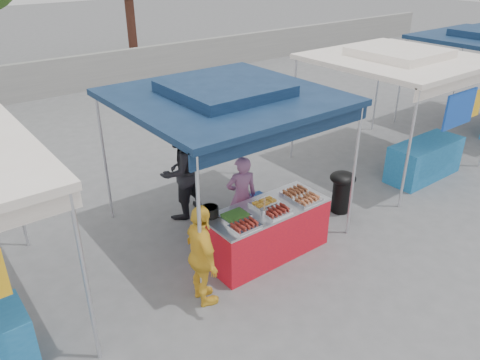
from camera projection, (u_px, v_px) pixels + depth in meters
ground_plane at (262, 250)px, 7.67m from camera, size 80.00×80.00×0.00m
back_wall at (45, 79)px, 15.18m from camera, size 40.00×0.25×1.20m
main_canopy at (226, 96)px, 7.29m from camera, size 3.20×3.20×2.57m
neighbor_stall_right at (410, 98)px, 9.82m from camera, size 3.20×3.20×2.57m
vendor_table at (267, 231)px, 7.41m from camera, size 2.00×0.80×0.85m
food_tray_fl at (245, 226)px, 6.68m from camera, size 0.42×0.30×0.07m
food_tray_fm at (277, 212)px, 7.04m from camera, size 0.42×0.30×0.07m
food_tray_fr at (307, 200)px, 7.37m from camera, size 0.42×0.30×0.07m
food_tray_bl at (235, 216)px, 6.92m from camera, size 0.42×0.30×0.07m
food_tray_bm at (264, 203)px, 7.28m from camera, size 0.42×0.30×0.07m
food_tray_br at (295, 192)px, 7.60m from camera, size 0.42×0.30×0.07m
cooking_pot at (210, 212)px, 6.96m from camera, size 0.26×0.26×0.15m
skewer_cup at (264, 213)px, 6.98m from camera, size 0.08×0.08×0.10m
wok_burner at (342, 188)px, 8.59m from camera, size 0.48×0.48×0.81m
crate_left at (225, 236)px, 7.81m from camera, size 0.44×0.31×0.27m
crate_right at (254, 224)px, 8.09m from camera, size 0.55×0.38×0.33m
crate_stacked at (254, 207)px, 7.94m from camera, size 0.54×0.38×0.32m
vendor_woman at (242, 197)px, 7.80m from camera, size 0.61×0.51×1.45m
helper_man at (180, 171)px, 8.29m from camera, size 1.02×0.88×1.79m
customer_person at (202, 256)px, 6.24m from camera, size 0.53×0.94×1.52m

